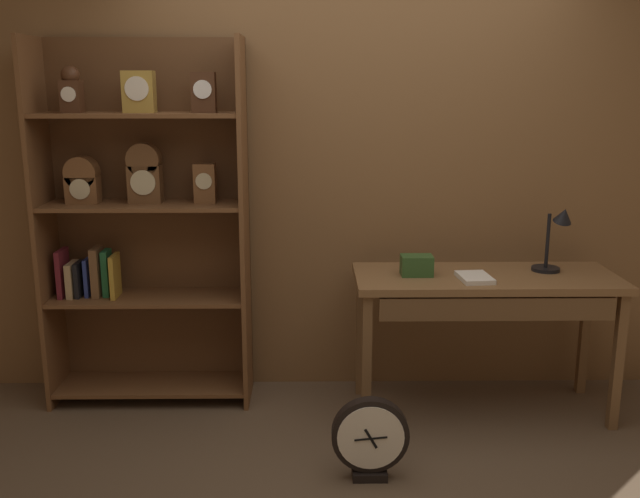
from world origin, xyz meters
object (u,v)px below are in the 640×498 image
desk_lamp (556,237)px  round_clock_large (370,438)px  open_repair_manual (475,278)px  workbench (486,293)px  bookshelf (141,221)px  toolbox_small (417,265)px

desk_lamp → round_clock_large: 1.53m
desk_lamp → open_repair_manual: bearing=-161.9°
workbench → round_clock_large: 1.08m
open_repair_manual → round_clock_large: size_ratio=0.55×
bookshelf → desk_lamp: bearing=-4.2°
workbench → open_repair_manual: size_ratio=6.50×
desk_lamp → toolbox_small: bearing=-175.8°
open_repair_manual → desk_lamp: bearing=12.8°
bookshelf → workbench: bookshelf is taller
toolbox_small → workbench: bearing=-3.2°
bookshelf → round_clock_large: bearing=-37.0°
bookshelf → workbench: bearing=-7.4°
desk_lamp → round_clock_large: bearing=-144.6°
bookshelf → open_repair_manual: size_ratio=9.38×
bookshelf → round_clock_large: bookshelf is taller
workbench → desk_lamp: (0.38, 0.08, 0.30)m
workbench → desk_lamp: 0.49m
desk_lamp → toolbox_small: size_ratio=2.20×
workbench → toolbox_small: size_ratio=8.36×
bookshelf → workbench: size_ratio=1.44×
open_repair_manual → round_clock_large: (-0.60, -0.60, -0.60)m
toolbox_small → round_clock_large: toolbox_small is taller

